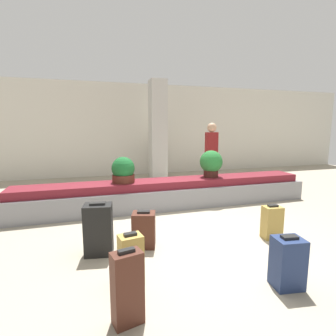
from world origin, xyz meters
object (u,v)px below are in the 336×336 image
Objects in this scene: suitcase_4 at (127,288)px; suitcase_0 at (131,259)px; suitcase_1 at (144,230)px; suitcase_3 at (272,222)px; suitcase_5 at (99,229)px; pillar at (158,130)px; suitcase_2 at (288,262)px; potted_plant_0 at (123,171)px; potted_plant_1 at (211,163)px; traveler_0 at (211,149)px.

suitcase_0 is at bearing 65.07° from suitcase_4.
suitcase_1 is at bearing 59.94° from suitcase_0.
suitcase_3 is at bearing 12.25° from suitcase_4.
suitcase_5 is at bearing 101.81° from suitcase_0.
pillar is 4.47× the size of suitcase_5.
potted_plant_0 is at bearing 120.96° from suitcase_2.
suitcase_3 is 1.02× the size of potted_plant_0.
suitcase_2 is (-0.26, -6.31, -1.33)m from pillar.
pillar is 6.45m from suitcase_2.
suitcase_0 is at bearing -130.58° from potted_plant_1.
suitcase_0 is 4.84m from traveler_0.
suitcase_1 is 0.74× the size of suitcase_5.
suitcase_2 is at bearing -12.05° from suitcase_4.
potted_plant_1 is at bearing 40.22° from suitcase_0.
suitcase_5 reaches higher than suitcase_0.
suitcase_3 is at bearing -85.48° from pillar.
suitcase_4 reaches higher than suitcase_0.
traveler_0 reaches higher than potted_plant_1.
suitcase_5 reaches higher than suitcase_2.
potted_plant_0 is at bearing 139.81° from suitcase_3.
suitcase_3 is 2.90m from potted_plant_0.
pillar is 5.55× the size of suitcase_0.
traveler_0 is at bearing 53.65° from suitcase_5.
pillar is at bearing 89.69° from suitcase_1.
potted_plant_0 is (0.39, 3.17, 0.49)m from suitcase_4.
potted_plant_1 is at bearing 40.46° from suitcase_4.
traveler_0 reaches higher than suitcase_3.
suitcase_4 is at bearing -107.15° from pillar.
suitcase_2 is at bearing -101.54° from potted_plant_1.
potted_plant_0 is at bearing -116.28° from pillar.
suitcase_5 is at bearing -133.75° from traveler_0.
suitcase_4 is 1.39m from suitcase_5.
suitcase_1 is 0.29× the size of traveler_0.
potted_plant_1 is at bearing 86.74° from suitcase_2.
potted_plant_1 is at bearing 45.03° from suitcase_5.
suitcase_1 is 2.67m from potted_plant_1.
suitcase_5 is (-0.30, 0.79, 0.07)m from suitcase_0.
suitcase_3 is 0.78× the size of suitcase_4.
potted_plant_0 is (0.27, 2.58, 0.55)m from suitcase_0.
suitcase_5 is 1.94m from potted_plant_0.
potted_plant_0 reaches higher than suitcase_0.
pillar is at bearing 95.93° from suitcase_2.
suitcase_5 is 3.15m from potted_plant_1.
suitcase_0 is 1.09× the size of suitcase_3.
suitcase_2 is 1.08× the size of suitcase_3.
traveler_0 is (2.96, 4.42, 0.77)m from suitcase_4.
suitcase_1 is 0.89× the size of potted_plant_1.
suitcase_3 is at bearing -89.17° from potted_plant_1.
suitcase_4 is (-0.12, -0.59, 0.05)m from suitcase_0.
potted_plant_0 reaches higher than suitcase_1.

